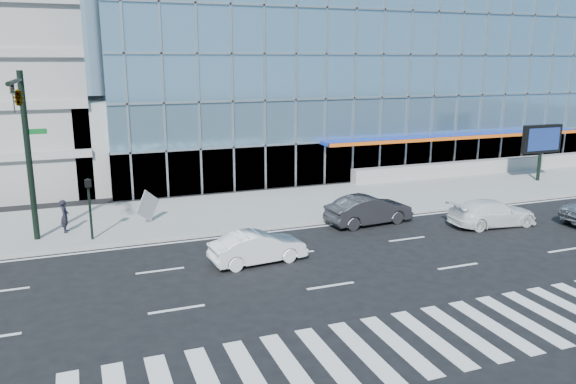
% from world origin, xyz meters
% --- Properties ---
extents(ground, '(160.00, 160.00, 0.00)m').
position_xyz_m(ground, '(0.00, 0.00, 0.00)').
color(ground, black).
rests_on(ground, ground).
extents(sidewalk, '(120.00, 8.00, 0.15)m').
position_xyz_m(sidewalk, '(0.00, 8.00, 0.07)').
color(sidewalk, gray).
rests_on(sidewalk, ground).
extents(theatre_building, '(42.00, 26.00, 15.00)m').
position_xyz_m(theatre_building, '(14.00, 26.00, 7.50)').
color(theatre_building, '#6893AE').
rests_on(theatre_building, ground).
extents(ramp_block, '(6.00, 8.00, 6.00)m').
position_xyz_m(ramp_block, '(-6.00, 18.00, 3.00)').
color(ramp_block, gray).
rests_on(ramp_block, ground).
extents(retaining_wall, '(30.00, 0.80, 1.00)m').
position_xyz_m(retaining_wall, '(24.00, 11.60, 0.65)').
color(retaining_wall, gray).
rests_on(retaining_wall, sidewalk).
extents(traffic_signal, '(1.14, 5.74, 8.00)m').
position_xyz_m(traffic_signal, '(-11.00, 4.57, 6.16)').
color(traffic_signal, black).
rests_on(traffic_signal, sidewalk).
extents(ped_signal_post, '(0.30, 0.33, 3.00)m').
position_xyz_m(ped_signal_post, '(-8.50, 4.94, 2.14)').
color(ped_signal_post, black).
rests_on(ped_signal_post, sidewalk).
extents(marquee_sign, '(3.20, 0.43, 4.00)m').
position_xyz_m(marquee_sign, '(22.00, 7.99, 3.07)').
color(marquee_sign, black).
rests_on(marquee_sign, sidewalk).
extents(white_suv, '(4.92, 2.27, 1.39)m').
position_xyz_m(white_suv, '(11.50, 0.41, 0.70)').
color(white_suv, white).
rests_on(white_suv, ground).
extents(white_sedan, '(4.33, 1.86, 1.39)m').
position_xyz_m(white_sedan, '(-1.86, -0.50, 0.69)').
color(white_sedan, white).
rests_on(white_sedan, ground).
extents(dark_sedan, '(4.86, 2.09, 1.56)m').
position_xyz_m(dark_sedan, '(5.50, 3.00, 0.78)').
color(dark_sedan, black).
rests_on(dark_sedan, ground).
extents(pedestrian, '(0.45, 0.64, 1.67)m').
position_xyz_m(pedestrian, '(-9.70, 6.69, 0.99)').
color(pedestrian, black).
rests_on(pedestrian, sidewalk).
extents(tilted_panel, '(1.36, 1.30, 1.82)m').
position_xyz_m(tilted_panel, '(-5.58, 6.95, 1.06)').
color(tilted_panel, '#9B9B9B').
rests_on(tilted_panel, sidewalk).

